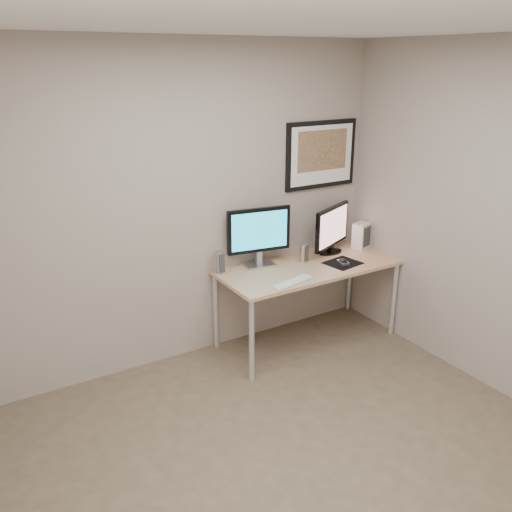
% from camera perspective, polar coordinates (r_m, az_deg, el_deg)
% --- Properties ---
extents(floor, '(3.60, 3.60, 0.00)m').
position_cam_1_polar(floor, '(3.68, 4.96, -21.39)').
color(floor, brown).
rests_on(floor, ground).
extents(room, '(3.60, 3.60, 3.60)m').
position_cam_1_polar(room, '(3.23, 1.16, 5.94)').
color(room, white).
rests_on(room, ground).
extents(desk, '(1.60, 0.70, 0.73)m').
position_cam_1_polar(desk, '(4.78, 5.49, -1.73)').
color(desk, '#A0774D').
rests_on(desk, floor).
extents(framed_art, '(0.75, 0.04, 0.60)m').
position_cam_1_polar(framed_art, '(4.98, 6.87, 10.57)').
color(framed_art, black).
rests_on(framed_art, room).
extents(monitor_large, '(0.57, 0.22, 0.52)m').
position_cam_1_polar(monitor_large, '(4.64, 0.31, 2.30)').
color(monitor_large, '#ADADB2').
rests_on(monitor_large, desk).
extents(monitor_tv, '(0.53, 0.26, 0.45)m').
position_cam_1_polar(monitor_tv, '(5.01, 7.99, 2.87)').
color(monitor_tv, black).
rests_on(monitor_tv, desk).
extents(speaker_left, '(0.10, 0.10, 0.19)m').
position_cam_1_polar(speaker_left, '(4.55, -3.95, -0.66)').
color(speaker_left, '#ADADB2').
rests_on(speaker_left, desk).
extents(speaker_right, '(0.08, 0.08, 0.17)m').
position_cam_1_polar(speaker_right, '(4.81, 5.01, 0.34)').
color(speaker_right, '#ADADB2').
rests_on(speaker_right, desk).
extents(keyboard, '(0.42, 0.19, 0.01)m').
position_cam_1_polar(keyboard, '(4.38, 3.88, -2.75)').
color(keyboard, silver).
rests_on(keyboard, desk).
extents(mousepad, '(0.33, 0.30, 0.00)m').
position_cam_1_polar(mousepad, '(4.85, 9.10, -0.73)').
color(mousepad, black).
rests_on(mousepad, desk).
extents(mouse, '(0.09, 0.13, 0.04)m').
position_cam_1_polar(mouse, '(4.82, 9.16, -0.57)').
color(mouse, black).
rests_on(mouse, mousepad).
extents(fan_unit, '(0.19, 0.16, 0.24)m').
position_cam_1_polar(fan_unit, '(5.24, 11.01, 2.13)').
color(fan_unit, silver).
rests_on(fan_unit, desk).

